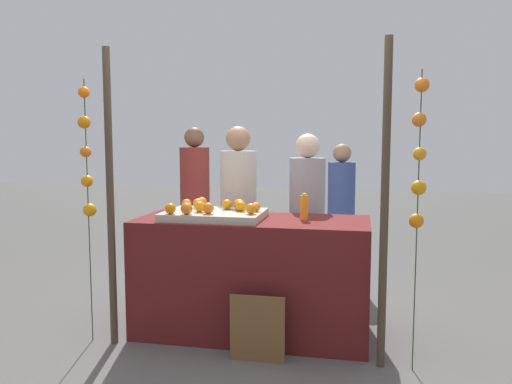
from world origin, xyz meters
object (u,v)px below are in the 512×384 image
Objects in this scene: stall_counter at (252,276)px; vendor_left at (238,223)px; juice_bottle at (304,207)px; vendor_right at (307,229)px; chalkboard_sign at (257,329)px; orange_0 at (241,206)px; orange_1 at (256,207)px.

stall_counter is 0.80m from vendor_left.
vendor_right reaches higher than juice_bottle.
juice_bottle is 0.43× the size of chalkboard_sign.
juice_bottle is (0.50, 0.05, -0.00)m from orange_0.
chalkboard_sign is at bearing -70.44° from vendor_left.
juice_bottle reaches higher than orange_0.
vendor_right is at bearing 93.68° from juice_bottle.
vendor_right is (0.65, -0.00, -0.03)m from vendor_left.
orange_1 is 0.15× the size of chalkboard_sign.
orange_0 is at bearing -174.11° from juice_bottle.
juice_bottle is at bearing -42.86° from vendor_left.
stall_counter is 8.76× the size of juice_bottle.
orange_1 is 0.78m from vendor_left.
stall_counter is 0.70m from juice_bottle.
vendor_right reaches higher than stall_counter.
stall_counter is at bearing -67.68° from vendor_left.
vendor_left is at bearing 109.56° from chalkboard_sign.
orange_1 reaches higher than chalkboard_sign.
juice_bottle is at bearing 5.89° from orange_0.
vendor_left is 0.65m from vendor_right.
juice_bottle is 0.13× the size of vendor_right.
orange_0 is 1.15× the size of orange_1.
orange_1 is 0.04× the size of vendor_right.
orange_1 is at bearing 102.69° from chalkboard_sign.
vendor_right is at bearing 63.32° from orange_1.
orange_0 is at bearing -74.88° from vendor_left.
chalkboard_sign is at bearing -74.16° from stall_counter.
orange_1 is 0.34× the size of juice_bottle.
juice_bottle is 0.12× the size of vendor_left.
vendor_left is 1.04× the size of vendor_right.
vendor_left is (-0.19, 0.69, -0.25)m from orange_0.
chalkboard_sign is (0.12, -0.52, -0.80)m from orange_1.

